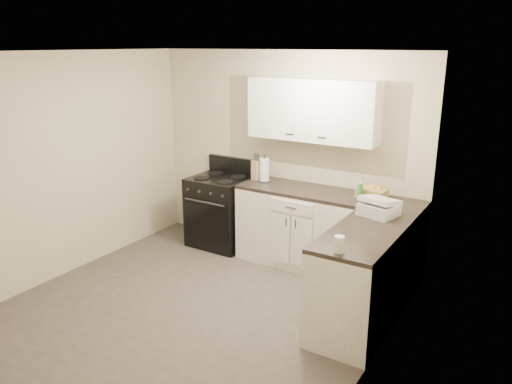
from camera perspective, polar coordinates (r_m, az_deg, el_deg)
The scene contains 20 objects.
floor at distance 5.24m, azimuth -6.60°, elevation -12.89°, with size 3.60×3.60×0.00m, color #473F38.
ceiling at distance 4.56m, azimuth -7.68°, elevation 15.61°, with size 3.60×3.60×0.00m, color white.
wall_back at distance 6.21m, azimuth 3.33°, elevation 4.33°, with size 3.60×3.60×0.00m, color beige.
wall_right at distance 3.93m, azimuth 13.94°, elevation -3.53°, with size 3.60×3.60×0.00m, color beige.
wall_left at distance 6.01m, azimuth -20.66°, elevation 2.87°, with size 3.60×3.60×0.00m, color beige.
wall_front at distance 3.61m, azimuth -25.30°, elevation -6.51°, with size 3.60×3.60×0.00m, color beige.
base_cabinets_back at distance 5.99m, azimuth 5.41°, elevation -4.16°, with size 1.55×0.60×0.90m, color white.
base_cabinets_right at distance 5.06m, azimuth 13.11°, elevation -8.58°, with size 0.60×1.90×0.90m, color white.
countertop_back at distance 5.84m, azimuth 5.53°, elevation 0.15°, with size 1.55×0.60×0.04m, color black.
countertop_right at distance 4.89m, azimuth 13.47°, elevation -3.58°, with size 0.60×1.90×0.04m, color black.
upper_cabinets at distance 5.78m, azimuth 6.46°, elevation 9.29°, with size 1.55×0.30×0.70m, color white.
stove at distance 6.54m, azimuth -4.03°, elevation -2.21°, with size 0.75×0.64×0.91m, color black.
knife_block at distance 6.19m, azimuth 0.08°, elevation 2.50°, with size 0.11×0.10×0.24m, color #D1B580.
paper_towel at distance 6.10m, azimuth 0.96°, elevation 2.54°, with size 0.12×0.12×0.29m, color white.
soap_bottle at distance 5.50m, azimuth 11.79°, elevation 0.04°, with size 0.06×0.06×0.18m, color green.
wicker_basket at distance 5.60m, azimuth 13.07°, elevation -0.15°, with size 0.32×0.21×0.11m, color tan.
countertop_grill at distance 5.06m, azimuth 13.84°, elevation -1.94°, with size 0.33×0.31×0.12m, color silver.
glass_jar at distance 4.11m, azimuth 9.48°, elevation -5.91°, with size 0.08×0.08×0.14m, color silver.
oven_mitt_near at distance 4.63m, azimuth 6.77°, elevation -10.23°, with size 0.02×0.15×0.27m, color black.
oven_mitt_far at distance 4.99m, azimuth 8.74°, elevation -8.91°, with size 0.02×0.16×0.28m, color black.
Camera 1 is at (2.88, -3.54, 2.57)m, focal length 35.00 mm.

